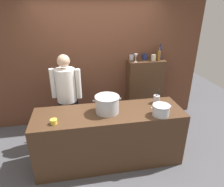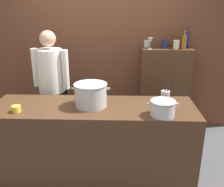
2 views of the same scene
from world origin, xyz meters
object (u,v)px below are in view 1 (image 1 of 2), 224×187
(stockpot_large, at_px, (107,104))
(spice_tin_navy, at_px, (145,57))
(wine_bottle_cobalt, at_px, (160,54))
(spice_tin_silver, at_px, (131,57))
(butter_jar, at_px, (54,122))
(spice_tin_cream, at_px, (153,58))
(utensil_crock, at_px, (156,99))
(stockpot_small, at_px, (161,110))
(wine_glass_wide, at_px, (136,56))
(chef, at_px, (67,94))
(wine_bottle_amber, at_px, (159,55))

(stockpot_large, xyz_separation_m, spice_tin_navy, (0.99, 1.24, 0.38))
(wine_bottle_cobalt, distance_m, spice_tin_silver, 0.59)
(butter_jar, height_order, wine_bottle_cobalt, wine_bottle_cobalt)
(stockpot_large, distance_m, spice_tin_cream, 1.64)
(utensil_crock, bearing_deg, stockpot_large, -169.56)
(stockpot_small, height_order, butter_jar, stockpot_small)
(wine_glass_wide, distance_m, spice_tin_cream, 0.39)
(wine_bottle_cobalt, height_order, wine_glass_wide, wine_bottle_cobalt)
(wine_bottle_cobalt, bearing_deg, spice_tin_silver, 172.93)
(utensil_crock, bearing_deg, chef, 161.52)
(stockpot_small, xyz_separation_m, butter_jar, (-1.53, 0.04, -0.05))
(stockpot_small, bearing_deg, stockpot_large, 162.76)
(utensil_crock, relative_size, spice_tin_navy, 2.14)
(butter_jar, relative_size, wine_bottle_cobalt, 0.31)
(stockpot_large, distance_m, spice_tin_navy, 1.63)
(butter_jar, xyz_separation_m, spice_tin_navy, (1.76, 1.44, 0.47))
(spice_tin_cream, bearing_deg, stockpot_small, -105.38)
(chef, bearing_deg, wine_bottle_amber, -152.71)
(stockpot_large, relative_size, spice_tin_navy, 3.64)
(wine_bottle_cobalt, bearing_deg, stockpot_small, -110.46)
(chef, xyz_separation_m, spice_tin_navy, (1.60, 0.60, 0.44))
(butter_jar, xyz_separation_m, wine_bottle_amber, (2.01, 1.30, 0.52))
(utensil_crock, relative_size, wine_glass_wide, 1.51)
(butter_jar, bearing_deg, spice_tin_navy, 39.27)
(chef, distance_m, spice_tin_silver, 1.54)
(chef, height_order, butter_jar, chef)
(spice_tin_silver, bearing_deg, wine_bottle_cobalt, -7.07)
(chef, xyz_separation_m, spice_tin_cream, (1.74, 0.48, 0.45))
(stockpot_large, height_order, butter_jar, stockpot_large)
(stockpot_large, relative_size, wine_bottle_amber, 1.48)
(wine_bottle_amber, bearing_deg, spice_tin_silver, 161.32)
(chef, bearing_deg, butter_jar, 92.41)
(stockpot_small, distance_m, wine_glass_wide, 1.41)
(chef, xyz_separation_m, stockpot_large, (0.61, -0.64, 0.06))
(chef, distance_m, wine_bottle_cobalt, 2.06)
(chef, height_order, spice_tin_cream, chef)
(utensil_crock, height_order, spice_tin_silver, spice_tin_silver)
(chef, height_order, spice_tin_silver, chef)
(wine_bottle_amber, xyz_separation_m, spice_tin_silver, (-0.52, 0.18, -0.06))
(chef, bearing_deg, wine_bottle_cobalt, -150.22)
(utensil_crock, bearing_deg, butter_jar, -167.77)
(stockpot_small, xyz_separation_m, spice_tin_cream, (0.37, 1.36, 0.43))
(wine_bottle_cobalt, xyz_separation_m, spice_tin_navy, (-0.31, 0.03, -0.06))
(utensil_crock, height_order, wine_bottle_cobalt, wine_bottle_cobalt)
(wine_glass_wide, relative_size, spice_tin_navy, 1.41)
(chef, height_order, stockpot_large, chef)
(wine_bottle_cobalt, bearing_deg, chef, -163.46)
(stockpot_small, bearing_deg, spice_tin_silver, 91.64)
(stockpot_small, relative_size, wine_glass_wide, 1.93)
(spice_tin_silver, bearing_deg, wine_bottle_amber, -18.68)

